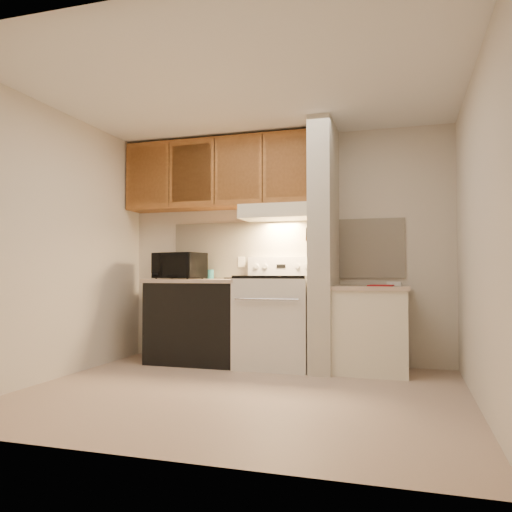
% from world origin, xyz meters
% --- Properties ---
extents(floor, '(3.60, 3.60, 0.00)m').
position_xyz_m(floor, '(0.00, 0.00, 0.00)').
color(floor, tan).
rests_on(floor, ground).
extents(ceiling, '(3.60, 3.60, 0.00)m').
position_xyz_m(ceiling, '(0.00, 0.00, 2.50)').
color(ceiling, white).
rests_on(ceiling, wall_back).
extents(wall_back, '(3.60, 2.50, 0.02)m').
position_xyz_m(wall_back, '(0.00, 1.50, 1.25)').
color(wall_back, beige).
rests_on(wall_back, floor).
extents(wall_left, '(0.02, 3.00, 2.50)m').
position_xyz_m(wall_left, '(-1.80, 0.00, 1.25)').
color(wall_left, beige).
rests_on(wall_left, floor).
extents(wall_right, '(0.02, 3.00, 2.50)m').
position_xyz_m(wall_right, '(1.80, 0.00, 1.25)').
color(wall_right, beige).
rests_on(wall_right, floor).
extents(backsplash, '(2.60, 0.02, 0.63)m').
position_xyz_m(backsplash, '(0.00, 1.49, 1.24)').
color(backsplash, white).
rests_on(backsplash, wall_back).
extents(range_body, '(0.76, 0.65, 0.92)m').
position_xyz_m(range_body, '(0.00, 1.16, 0.46)').
color(range_body, silver).
rests_on(range_body, floor).
extents(oven_window, '(0.50, 0.01, 0.30)m').
position_xyz_m(oven_window, '(0.00, 0.84, 0.50)').
color(oven_window, black).
rests_on(oven_window, range_body).
extents(oven_handle, '(0.65, 0.02, 0.02)m').
position_xyz_m(oven_handle, '(0.00, 0.80, 0.72)').
color(oven_handle, silver).
rests_on(oven_handle, range_body).
extents(cooktop, '(0.74, 0.64, 0.03)m').
position_xyz_m(cooktop, '(0.00, 1.16, 0.94)').
color(cooktop, black).
rests_on(cooktop, range_body).
extents(range_backguard, '(0.76, 0.08, 0.20)m').
position_xyz_m(range_backguard, '(0.00, 1.44, 1.05)').
color(range_backguard, silver).
rests_on(range_backguard, range_body).
extents(range_display, '(0.10, 0.01, 0.04)m').
position_xyz_m(range_display, '(0.00, 1.40, 1.05)').
color(range_display, black).
rests_on(range_display, range_backguard).
extents(range_knob_left_outer, '(0.05, 0.02, 0.05)m').
position_xyz_m(range_knob_left_outer, '(-0.28, 1.40, 1.05)').
color(range_knob_left_outer, silver).
rests_on(range_knob_left_outer, range_backguard).
extents(range_knob_left_inner, '(0.05, 0.02, 0.05)m').
position_xyz_m(range_knob_left_inner, '(-0.18, 1.40, 1.05)').
color(range_knob_left_inner, silver).
rests_on(range_knob_left_inner, range_backguard).
extents(range_knob_right_inner, '(0.05, 0.02, 0.05)m').
position_xyz_m(range_knob_right_inner, '(0.18, 1.40, 1.05)').
color(range_knob_right_inner, silver).
rests_on(range_knob_right_inner, range_backguard).
extents(range_knob_right_outer, '(0.05, 0.02, 0.05)m').
position_xyz_m(range_knob_right_outer, '(0.28, 1.40, 1.05)').
color(range_knob_right_outer, silver).
rests_on(range_knob_right_outer, range_backguard).
extents(dishwasher_front, '(1.00, 0.63, 0.87)m').
position_xyz_m(dishwasher_front, '(-0.88, 1.17, 0.43)').
color(dishwasher_front, black).
rests_on(dishwasher_front, floor).
extents(left_countertop, '(1.04, 0.67, 0.04)m').
position_xyz_m(left_countertop, '(-0.88, 1.17, 0.89)').
color(left_countertop, '#BDA690').
rests_on(left_countertop, dishwasher_front).
extents(spoon_rest, '(0.25, 0.12, 0.02)m').
position_xyz_m(spoon_rest, '(-0.48, 1.26, 0.92)').
color(spoon_rest, black).
rests_on(spoon_rest, left_countertop).
extents(teal_jar, '(0.12, 0.12, 0.10)m').
position_xyz_m(teal_jar, '(-0.83, 1.39, 0.96)').
color(teal_jar, '#21646B').
rests_on(teal_jar, left_countertop).
extents(outlet, '(0.08, 0.01, 0.12)m').
position_xyz_m(outlet, '(-0.48, 1.48, 1.10)').
color(outlet, '#EDE6CB').
rests_on(outlet, backsplash).
extents(microwave, '(0.58, 0.44, 0.29)m').
position_xyz_m(microwave, '(-1.10, 1.16, 1.05)').
color(microwave, black).
rests_on(microwave, left_countertop).
extents(partition_pillar, '(0.22, 0.70, 2.50)m').
position_xyz_m(partition_pillar, '(0.51, 1.15, 1.25)').
color(partition_pillar, beige).
rests_on(partition_pillar, floor).
extents(pillar_trim, '(0.01, 0.70, 0.04)m').
position_xyz_m(pillar_trim, '(0.39, 1.15, 1.30)').
color(pillar_trim, '#9A5C2A').
rests_on(pillar_trim, partition_pillar).
extents(knife_strip, '(0.02, 0.42, 0.04)m').
position_xyz_m(knife_strip, '(0.39, 1.10, 1.32)').
color(knife_strip, black).
rests_on(knife_strip, partition_pillar).
extents(knife_blade_a, '(0.01, 0.03, 0.16)m').
position_xyz_m(knife_blade_a, '(0.38, 0.94, 1.22)').
color(knife_blade_a, silver).
rests_on(knife_blade_a, knife_strip).
extents(knife_handle_a, '(0.02, 0.02, 0.10)m').
position_xyz_m(knife_handle_a, '(0.38, 0.93, 1.37)').
color(knife_handle_a, black).
rests_on(knife_handle_a, knife_strip).
extents(knife_blade_b, '(0.01, 0.04, 0.18)m').
position_xyz_m(knife_blade_b, '(0.38, 1.03, 1.21)').
color(knife_blade_b, silver).
rests_on(knife_blade_b, knife_strip).
extents(knife_handle_b, '(0.02, 0.02, 0.10)m').
position_xyz_m(knife_handle_b, '(0.38, 1.02, 1.37)').
color(knife_handle_b, black).
rests_on(knife_handle_b, knife_strip).
extents(knife_blade_c, '(0.01, 0.04, 0.20)m').
position_xyz_m(knife_blade_c, '(0.38, 1.10, 1.20)').
color(knife_blade_c, silver).
rests_on(knife_blade_c, knife_strip).
extents(knife_handle_c, '(0.02, 0.02, 0.10)m').
position_xyz_m(knife_handle_c, '(0.38, 1.11, 1.37)').
color(knife_handle_c, black).
rests_on(knife_handle_c, knife_strip).
extents(knife_blade_d, '(0.01, 0.04, 0.16)m').
position_xyz_m(knife_blade_d, '(0.38, 1.18, 1.22)').
color(knife_blade_d, silver).
rests_on(knife_blade_d, knife_strip).
extents(knife_handle_d, '(0.02, 0.02, 0.10)m').
position_xyz_m(knife_handle_d, '(0.38, 1.18, 1.37)').
color(knife_handle_d, black).
rests_on(knife_handle_d, knife_strip).
extents(knife_blade_e, '(0.01, 0.04, 0.18)m').
position_xyz_m(knife_blade_e, '(0.38, 1.26, 1.21)').
color(knife_blade_e, silver).
rests_on(knife_blade_e, knife_strip).
extents(knife_handle_e, '(0.02, 0.02, 0.10)m').
position_xyz_m(knife_handle_e, '(0.38, 1.26, 1.37)').
color(knife_handle_e, black).
rests_on(knife_handle_e, knife_strip).
extents(oven_mitt, '(0.03, 0.09, 0.22)m').
position_xyz_m(oven_mitt, '(0.38, 1.32, 1.20)').
color(oven_mitt, gray).
rests_on(oven_mitt, partition_pillar).
extents(right_cab_base, '(0.70, 0.60, 0.81)m').
position_xyz_m(right_cab_base, '(0.97, 1.15, 0.40)').
color(right_cab_base, '#EDE6CB').
rests_on(right_cab_base, floor).
extents(right_countertop, '(0.74, 0.64, 0.04)m').
position_xyz_m(right_countertop, '(0.97, 1.15, 0.83)').
color(right_countertop, '#BDA690').
rests_on(right_countertop, right_cab_base).
extents(red_folder, '(0.25, 0.33, 0.01)m').
position_xyz_m(red_folder, '(1.07, 1.08, 0.86)').
color(red_folder, maroon).
rests_on(red_folder, right_countertop).
extents(white_box, '(0.15, 0.11, 0.04)m').
position_xyz_m(white_box, '(1.19, 1.33, 0.87)').
color(white_box, white).
rests_on(white_box, right_countertop).
extents(range_hood, '(0.78, 0.44, 0.15)m').
position_xyz_m(range_hood, '(0.00, 1.28, 1.62)').
color(range_hood, '#EDE6CB').
rests_on(range_hood, upper_cabinets).
extents(hood_lip, '(0.78, 0.04, 0.06)m').
position_xyz_m(hood_lip, '(0.00, 1.07, 1.58)').
color(hood_lip, '#EDE6CB').
rests_on(hood_lip, range_hood).
extents(upper_cabinets, '(2.18, 0.33, 0.77)m').
position_xyz_m(upper_cabinets, '(-0.69, 1.32, 2.08)').
color(upper_cabinets, '#9A5C2A').
rests_on(upper_cabinets, wall_back).
extents(cab_door_a, '(0.46, 0.01, 0.63)m').
position_xyz_m(cab_door_a, '(-1.51, 1.17, 2.08)').
color(cab_door_a, '#9A5C2A').
rests_on(cab_door_a, upper_cabinets).
extents(cab_gap_a, '(0.01, 0.01, 0.73)m').
position_xyz_m(cab_gap_a, '(-1.23, 1.16, 2.08)').
color(cab_gap_a, black).
rests_on(cab_gap_a, upper_cabinets).
extents(cab_door_b, '(0.46, 0.01, 0.63)m').
position_xyz_m(cab_door_b, '(-0.96, 1.17, 2.08)').
color(cab_door_b, '#9A5C2A').
rests_on(cab_door_b, upper_cabinets).
extents(cab_gap_b, '(0.01, 0.01, 0.73)m').
position_xyz_m(cab_gap_b, '(-0.69, 1.16, 2.08)').
color(cab_gap_b, black).
rests_on(cab_gap_b, upper_cabinets).
extents(cab_door_c, '(0.46, 0.01, 0.63)m').
position_xyz_m(cab_door_c, '(-0.42, 1.17, 2.08)').
color(cab_door_c, '#9A5C2A').
rests_on(cab_door_c, upper_cabinets).
extents(cab_gap_c, '(0.01, 0.01, 0.73)m').
position_xyz_m(cab_gap_c, '(-0.14, 1.16, 2.08)').
color(cab_gap_c, black).
rests_on(cab_gap_c, upper_cabinets).
extents(cab_door_d, '(0.46, 0.01, 0.63)m').
position_xyz_m(cab_door_d, '(0.13, 1.17, 2.08)').
color(cab_door_d, '#9A5C2A').
rests_on(cab_door_d, upper_cabinets).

